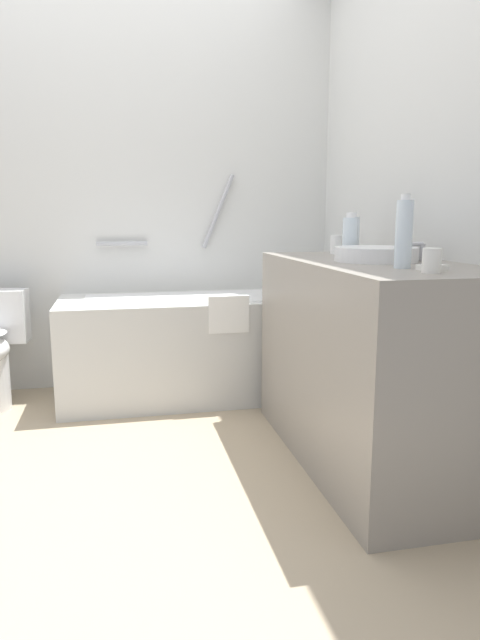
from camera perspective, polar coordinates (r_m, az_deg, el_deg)
name	(u,v)px	position (r m, az deg, el deg)	size (l,w,h in m)	color
ground_plane	(103,460)	(2.61, -13.72, -13.62)	(3.89, 3.89, 0.00)	tan
wall_back_tiled	(98,177)	(3.61, -14.22, 13.92)	(3.29, 0.10, 2.58)	silver
wall_right_mirror	(429,164)	(2.78, 18.65, 14.83)	(0.10, 2.73, 2.58)	silver
bathtub	(205,343)	(3.35, -3.56, -2.30)	(1.67, 0.66, 1.31)	silver
vanity_counter	(370,363)	(2.48, 13.11, -4.26)	(0.61, 1.34, 0.87)	gray
sink_basin	(376,254)	(2.40, 13.65, 6.51)	(0.34, 0.34, 0.06)	white
sink_faucet	(420,253)	(2.49, 17.84, 6.52)	(0.10, 0.15, 0.08)	#BABABF
water_bottle_0	(352,236)	(2.69, 11.34, 8.38)	(0.06, 0.06, 0.20)	silver
water_bottle_1	(404,234)	(2.10, 16.31, 8.43)	(0.06, 0.06, 0.26)	silver
water_bottle_2	(350,237)	(2.60, 11.10, 8.28)	(0.07, 0.07, 0.20)	silver
drinking_glass_0	(337,245)	(2.83, 9.86, 7.55)	(0.07, 0.07, 0.09)	white
drinking_glass_1	(432,261)	(1.95, 18.89, 5.73)	(0.06, 0.06, 0.08)	white
soap_dish	(432,267)	(2.05, 18.93, 5.08)	(0.09, 0.06, 0.02)	white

